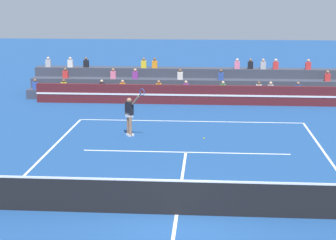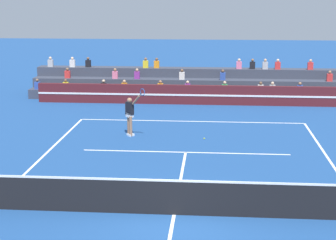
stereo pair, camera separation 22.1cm
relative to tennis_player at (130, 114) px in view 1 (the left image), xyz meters
The scene contains 7 objects.
ground_plane 9.29m from the tennis_player, 73.77° to the right, with size 120.00×120.00×0.00m, color navy.
court_lines 9.29m from the tennis_player, 73.77° to the right, with size 11.10×23.90×0.01m.
tennis_net 9.25m from the tennis_player, 73.77° to the right, with size 12.00×0.10×1.10m.
sponsor_banner_wall 7.77m from the tennis_player, 70.56° to the left, with size 18.00×0.26×1.10m.
bleacher_stand 10.19m from the tennis_player, 75.37° to the left, with size 19.86×2.85×2.28m.
tennis_player is the anchor object (origin of this frame).
tennis_ball 3.43m from the tennis_player, ahead, with size 0.07×0.07×0.07m, color #C6DB33.
Camera 1 is at (0.85, -15.05, 6.26)m, focal length 60.00 mm.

